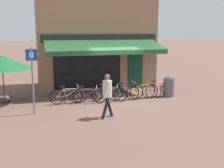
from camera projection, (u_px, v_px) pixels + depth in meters
ground_plane at (121, 101)px, 13.29m from camera, size 160.00×160.00×0.00m
shop_front at (95, 44)px, 16.68m from camera, size 6.72×5.00×4.98m
bike_rack_rail at (115, 90)px, 13.39m from camera, size 4.88×0.04×0.57m
bicycle_silver at (69, 96)px, 12.68m from camera, size 1.75×0.52×0.85m
bicycle_purple at (87, 95)px, 12.76m from camera, size 1.68×0.74×0.82m
bicycle_green at (108, 94)px, 13.14m from camera, size 1.66×0.89×0.82m
bicycle_black at (126, 92)px, 13.36m from camera, size 1.80×0.52×0.87m
bicycle_orange at (142, 91)px, 13.56m from camera, size 1.73×0.52×0.85m
bicycle_red at (158, 90)px, 13.91m from camera, size 1.77×0.52×0.85m
pedestrian_adult at (107, 91)px, 10.51m from camera, size 0.56×0.61×1.69m
litter_bin at (169, 86)px, 14.08m from camera, size 0.56×0.56×1.03m
parking_sign at (32, 74)px, 10.84m from camera, size 0.44×0.07×2.63m
cafe_parasol at (2, 62)px, 12.68m from camera, size 2.72×2.72×2.16m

